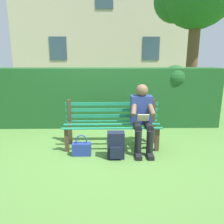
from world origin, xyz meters
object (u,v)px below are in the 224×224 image
(person_seated, at_px, (142,116))
(backpack, at_px, (116,145))
(park_bench, at_px, (112,123))
(handbag, at_px, (82,148))

(person_seated, height_order, backpack, person_seated)
(person_seated, distance_m, backpack, 0.73)
(person_seated, xyz_separation_m, backpack, (0.48, 0.37, -0.41))
(backpack, bearing_deg, park_bench, -84.21)
(park_bench, relative_size, backpack, 3.91)
(handbag, bearing_deg, park_bench, -139.92)
(person_seated, relative_size, backpack, 2.60)
(park_bench, xyz_separation_m, backpack, (-0.06, 0.55, -0.23))
(park_bench, distance_m, backpack, 0.60)
(park_bench, height_order, person_seated, person_seated)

